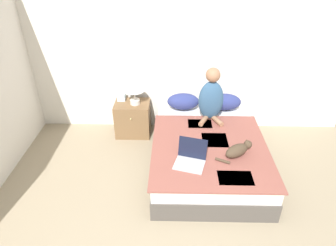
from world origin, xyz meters
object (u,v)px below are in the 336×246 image
Objects in this scene: tissue_box at (121,97)px; laptop_open at (190,159)px; person_sitting at (211,97)px; pillow_far at (225,102)px; nightstand at (133,119)px; bed at (207,152)px; pillow_near at (183,101)px; cat_tabby at (238,150)px; table_lamp at (134,86)px.

laptop_open is at bearing -53.89° from tissue_box.
tissue_box is at bearing 164.61° from person_sitting.
nightstand is (-1.43, -0.04, -0.29)m from pillow_far.
tissue_box is (-1.28, 0.90, 0.38)m from bed.
pillow_near is at bearing -4.22° from tissue_box.
tissue_box is (-1.60, 1.25, 0.08)m from cat_tabby.
cat_tabby is (0.25, -0.88, -0.27)m from person_sitting.
laptop_open is 0.76× the size of nightstand.
nightstand is at bearing -177.26° from pillow_near.
pillow_near is at bearing 2.74° from nightstand.
laptop_open is at bearing -107.53° from person_sitting.
pillow_near is 0.90× the size of nightstand.
laptop_open reaches higher than bed.
person_sitting is 1.41m from tissue_box.
person_sitting is at bearing -130.83° from pillow_far.
laptop_open is at bearing -58.08° from table_lamp.
pillow_far reaches higher than cat_tabby.
laptop_open is 1.54m from table_lamp.
nightstand is (-0.85, 1.29, -0.23)m from laptop_open.
nightstand is 0.39m from tissue_box.
person_sitting is 1.44× the size of nightstand.
pillow_near is 0.96m from tissue_box.
tissue_box is (-1.02, 1.40, 0.10)m from laptop_open.
bed is 0.95m from pillow_near.
cat_tabby is 1.13× the size of table_lamp.
table_lamp is 0.35m from tissue_box.
pillow_near reaches higher than nightstand.
laptop_open reaches higher than cat_tabby.
cat_tabby is 1.80m from table_lamp.
nightstand is at bearing 164.67° from table_lamp.
pillow_near is 3.48× the size of tissue_box.
person_sitting reaches higher than pillow_far.
pillow_near is 1.17× the size of table_lamp.
tissue_box is at bearing 147.77° from nightstand.
pillow_near is at bearing 108.10° from laptop_open.
table_lamp reaches higher than laptop_open.
pillow_near is 0.79m from table_lamp.
cat_tabby is 1.14× the size of laptop_open.
person_sitting is 1.88× the size of table_lamp.
person_sitting reaches higher than tissue_box.
bed is 0.95m from pillow_far.
laptop_open is (0.06, -1.33, -0.07)m from pillow_near.
nightstand is at bearing 107.50° from cat_tabby.
laptop_open is 1.73m from tissue_box.
tissue_box is (-0.17, 0.11, 0.33)m from nightstand.
cat_tabby is 3.36× the size of tissue_box.
pillow_near is 1.18× the size of laptop_open.
person_sitting is (0.38, -0.30, 0.22)m from pillow_near.
person_sitting is at bearing 83.32° from bed.
person_sitting reaches higher than laptop_open.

